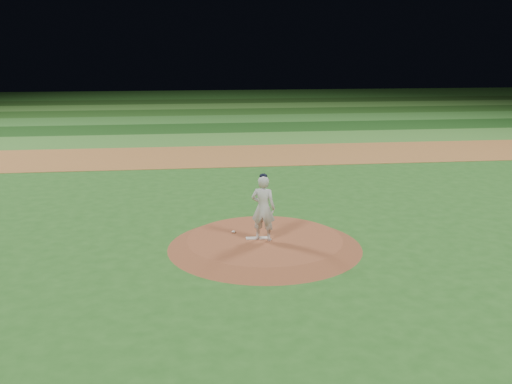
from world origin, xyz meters
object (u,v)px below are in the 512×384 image
Objects in this scene: pitchers_mound at (265,243)px; pitcher_on_mound at (263,208)px; pitching_rubber at (258,238)px; rosin_bag at (234,232)px.

pitcher_on_mound is at bearing -120.17° from pitchers_mound.
pitcher_on_mound is (0.13, -0.11, 0.92)m from pitching_rubber.
pitcher_on_mound is (0.77, -0.72, 0.91)m from rosin_bag.
pitcher_on_mound reaches higher than pitching_rubber.
pitchers_mound is at bearing -36.31° from rosin_bag.
pitchers_mound is 2.88× the size of pitcher_on_mound.
rosin_bag reaches higher than pitching_rubber.
pitching_rubber is at bearing -43.47° from rosin_bag.
rosin_bag is 1.39m from pitcher_on_mound.
pitchers_mound is 1.05m from rosin_bag.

